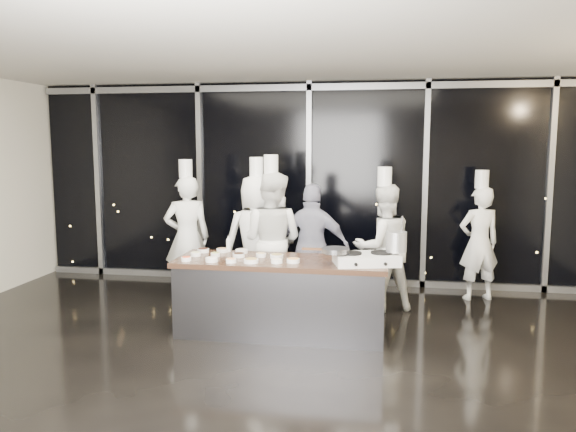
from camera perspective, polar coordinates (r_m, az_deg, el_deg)
name	(u,v)px	position (r m, az deg, el deg)	size (l,w,h in m)	color
ground	(266,363)	(5.99, -2.29, -14.66)	(9.00, 9.00, 0.00)	black
room_shell	(282,144)	(5.51, -0.61, 7.36)	(9.02, 7.02, 3.21)	beige
window_wall	(309,184)	(8.96, 2.17, 3.30)	(8.90, 0.11, 3.20)	black
demo_counter	(281,296)	(6.68, -0.71, -8.17)	(2.46, 0.86, 0.90)	#3A393F
stove	(366,259)	(6.36, 7.95, -4.31)	(0.79, 0.59, 0.14)	silver
frying_pan	(335,250)	(6.26, 4.76, -3.50)	(0.56, 0.37, 0.05)	slate
stock_pot	(396,242)	(6.39, 10.95, -2.58)	(0.23, 0.23, 0.23)	#BBBBBE
prep_bowls	(239,256)	(6.66, -5.04, -4.07)	(1.36, 0.70, 0.05)	white
squeeze_bottle	(228,244)	(7.04, -6.07, -2.85)	(0.06, 0.06, 0.20)	silver
chef_far_left	(187,236)	(8.19, -10.21, -2.06)	(0.77, 0.65, 2.02)	white
chef_left	(257,240)	(7.74, -3.16, -2.42)	(1.00, 0.77, 2.06)	white
chef_center	(271,240)	(7.62, -1.70, -2.45)	(1.03, 0.88, 2.09)	white
guest	(313,247)	(7.59, 2.55, -3.15)	(1.05, 0.54, 1.71)	#16183E
chef_right	(383,247)	(7.64, 9.63, -3.11)	(1.02, 0.92, 1.94)	white
chef_side	(479,242)	(8.48, 18.84, -2.50)	(0.69, 0.56, 1.87)	white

